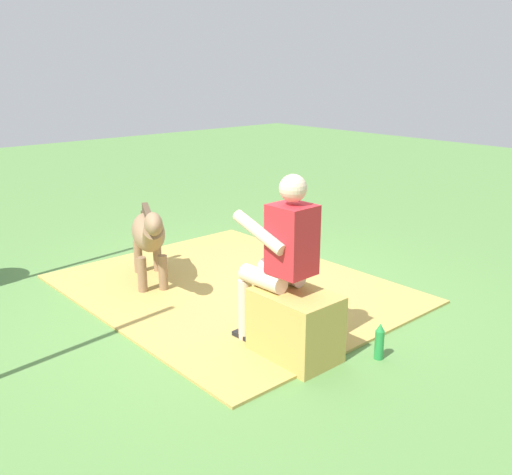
% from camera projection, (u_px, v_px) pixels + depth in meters
% --- Properties ---
extents(ground_plane, '(24.00, 24.00, 0.00)m').
position_uv_depth(ground_plane, '(232.00, 295.00, 5.56)').
color(ground_plane, '#568442').
extents(hay_patch, '(3.22, 2.62, 0.02)m').
position_uv_depth(hay_patch, '(232.00, 288.00, 5.69)').
color(hay_patch, tan).
rests_on(hay_patch, ground).
extents(hay_bale, '(0.63, 0.44, 0.52)m').
position_uv_depth(hay_bale, '(295.00, 325.00, 4.32)').
color(hay_bale, tan).
rests_on(hay_bale, ground).
extents(person_seated, '(0.67, 0.43, 1.40)m').
position_uv_depth(person_seated, '(280.00, 254.00, 4.29)').
color(person_seated, beige).
rests_on(person_seated, ground).
extents(pony_standing, '(1.24, 0.78, 0.90)m').
position_uv_depth(pony_standing, '(149.00, 234.00, 5.64)').
color(pony_standing, '#8C6B4C').
rests_on(pony_standing, ground).
extents(soda_bottle, '(0.07, 0.07, 0.29)m').
position_uv_depth(soda_bottle, '(379.00, 342.00, 4.32)').
color(soda_bottle, '#268C3F').
rests_on(soda_bottle, ground).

